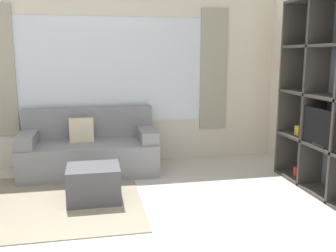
# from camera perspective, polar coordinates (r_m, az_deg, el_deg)

# --- Properties ---
(wall_back) EXTENTS (6.45, 0.11, 2.70)m
(wall_back) POSITION_cam_1_polar(r_m,az_deg,el_deg) (5.88, -8.51, 7.46)
(wall_back) COLOR beige
(wall_back) RESTS_ON ground_plane
(area_rug) EXTENTS (2.53, 1.97, 0.01)m
(area_rug) POSITION_cam_1_polar(r_m,az_deg,el_deg) (4.67, -20.22, -10.99)
(area_rug) COLOR gray
(area_rug) RESTS_ON ground_plane
(shelving_unit) EXTENTS (0.36, 1.88, 2.39)m
(shelving_unit) POSITION_cam_1_polar(r_m,az_deg,el_deg) (4.83, 23.88, 3.77)
(shelving_unit) COLOR #515660
(shelving_unit) RESTS_ON ground_plane
(couch_main) EXTENTS (1.90, 0.88, 0.91)m
(couch_main) POSITION_cam_1_polar(r_m,az_deg,el_deg) (5.55, -11.87, -3.63)
(couch_main) COLOR gray
(couch_main) RESTS_ON ground_plane
(ottoman) EXTENTS (0.60, 0.52, 0.42)m
(ottoman) POSITION_cam_1_polar(r_m,az_deg,el_deg) (4.49, -11.25, -8.62)
(ottoman) COLOR #47474C
(ottoman) RESTS_ON ground_plane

